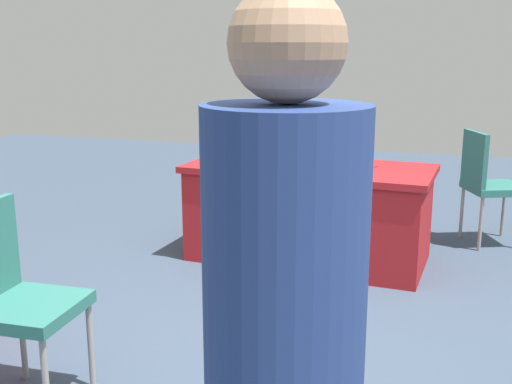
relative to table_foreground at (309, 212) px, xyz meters
The scene contains 8 objects.
ground_plane 1.72m from the table_foreground, 93.68° to the left, with size 14.40×14.40×0.00m, color #3D4C60.
table_foreground is the anchor object (origin of this frame).
chair_tucked_left 2.57m from the table_foreground, 71.00° to the left, with size 0.46×0.46×0.96m.
chair_tucked_right 1.59m from the table_foreground, 148.47° to the right, with size 0.57×0.57×0.97m.
person_attendee_standing 3.58m from the table_foreground, 101.51° to the left, with size 0.35×0.35×1.76m.
laptop_silver 0.43m from the table_foreground, 112.54° to the right, with size 0.34×0.32×0.21m.
yarn_ball 0.69m from the table_foreground, ahead, with size 0.11×0.11×0.11m, color #B2382D.
scissors_red 0.59m from the table_foreground, behind, with size 0.18×0.04×0.01m, color red.
Camera 1 is at (-0.90, 2.95, 1.63)m, focal length 43.56 mm.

